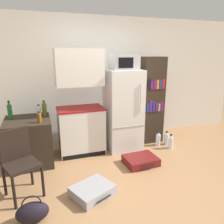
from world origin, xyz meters
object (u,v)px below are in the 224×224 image
object	(u,v)px
bottle_amber_beer	(39,118)
water_bottle_front	(158,139)
microwave	(124,62)
bottle_milk_white	(39,111)
bookshelf	(151,100)
water_bottle_back	(171,142)
water_bottle_middle	(166,139)
bottle_olive_oil	(44,109)
refrigerator	(123,110)
handbag	(32,212)
bottle_clear_short	(45,110)
bottle_green_tall	(10,111)
suitcase_small_flat	(93,191)
kitchen_hutch	(80,107)
chair	(18,157)
side_table	(29,141)
suitcase_large_flat	(141,160)

from	to	relation	value
bottle_amber_beer	water_bottle_front	distance (m)	2.38
microwave	bottle_milk_white	distance (m)	1.75
bookshelf	water_bottle_back	world-z (taller)	bookshelf
water_bottle_middle	bottle_olive_oil	bearing A→B (deg)	173.57
refrigerator	handbag	size ratio (longest dim) A/B	4.28
handbag	bottle_amber_beer	bearing A→B (deg)	82.90
bottle_clear_short	handbag	xyz separation A→B (m)	(-0.25, -1.74, -0.73)
water_bottle_middle	water_bottle_front	bearing A→B (deg)	174.79
bottle_green_tall	water_bottle_front	world-z (taller)	bottle_green_tall
microwave	suitcase_small_flat	bearing A→B (deg)	-125.76
kitchen_hutch	suitcase_small_flat	bearing A→B (deg)	-95.31
water_bottle_front	refrigerator	bearing A→B (deg)	167.55
chair	water_bottle_middle	bearing A→B (deg)	-7.69
suitcase_small_flat	water_bottle_front	xyz separation A→B (m)	(1.67, 1.16, 0.06)
bottle_amber_beer	bottle_green_tall	size ratio (longest dim) A/B	0.57
bottle_green_tall	water_bottle_back	bearing A→B (deg)	-8.07
water_bottle_middle	chair	bearing A→B (deg)	-164.12
kitchen_hutch	suitcase_small_flat	world-z (taller)	kitchen_hutch
bottle_clear_short	chair	xyz separation A→B (m)	(-0.39, -1.13, -0.32)
side_table	bottle_olive_oil	bearing A→B (deg)	30.34
refrigerator	water_bottle_front	distance (m)	0.98
refrigerator	bottle_clear_short	xyz separation A→B (m)	(-1.44, 0.17, 0.08)
microwave	handbag	distance (m)	2.78
water_bottle_back	refrigerator	bearing A→B (deg)	157.49
bottle_green_tall	suitcase_small_flat	size ratio (longest dim) A/B	0.48
suitcase_small_flat	water_bottle_middle	world-z (taller)	water_bottle_middle
bottle_olive_oil	handbag	size ratio (longest dim) A/B	0.74
bookshelf	side_table	bearing A→B (deg)	-174.86
suitcase_large_flat	side_table	bearing A→B (deg)	156.39
kitchen_hutch	side_table	bearing A→B (deg)	-172.32
handbag	water_bottle_back	world-z (taller)	handbag
bookshelf	handbag	xyz separation A→B (m)	(-2.38, -1.70, -0.76)
suitcase_large_flat	suitcase_small_flat	distance (m)	1.13
suitcase_large_flat	water_bottle_back	xyz separation A→B (m)	(0.84, 0.39, 0.06)
refrigerator	suitcase_large_flat	size ratio (longest dim) A/B	2.76
bookshelf	handbag	size ratio (longest dim) A/B	4.91
bottle_olive_oil	water_bottle_middle	xyz separation A→B (m)	(2.35, -0.27, -0.76)
bottle_clear_short	suitcase_small_flat	distance (m)	1.76
handbag	water_bottle_back	size ratio (longest dim) A/B	1.23
bottle_amber_beer	water_bottle_middle	world-z (taller)	bottle_amber_beer
bottle_milk_white	bottle_olive_oil	xyz separation A→B (m)	(0.09, -0.03, 0.03)
side_table	kitchen_hutch	world-z (taller)	kitchen_hutch
bottle_milk_white	bottle_olive_oil	distance (m)	0.10
microwave	bottle_amber_beer	size ratio (longest dim) A/B	2.66
kitchen_hutch	bottle_olive_oil	size ratio (longest dim) A/B	7.21
bottle_green_tall	handbag	bearing A→B (deg)	-79.45
kitchen_hutch	bottle_milk_white	distance (m)	0.72
microwave	bottle_clear_short	world-z (taller)	microwave
refrigerator	bookshelf	size ratio (longest dim) A/B	0.87
chair	water_bottle_back	world-z (taller)	chair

